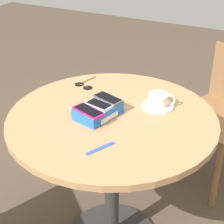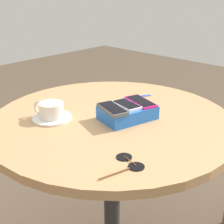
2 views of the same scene
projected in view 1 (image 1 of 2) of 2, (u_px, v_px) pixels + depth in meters
The scene contains 10 objects.
round_table at pixel (112, 144), 1.73m from camera, with size 0.94×0.94×0.77m.
phone_box at pixel (98, 111), 1.65m from camera, with size 0.23×0.18×0.05m.
phone_magenta at pixel (88, 111), 1.59m from camera, with size 0.10×0.15×0.01m.
phone_white at pixel (99, 105), 1.63m from camera, with size 0.08×0.13×0.01m.
phone_gray at pixel (108, 99), 1.68m from camera, with size 0.10×0.15×0.01m.
saucer at pixel (158, 106), 1.73m from camera, with size 0.15×0.15×0.01m, color silver.
coffee_cup at pixel (159, 99), 1.71m from camera, with size 0.09×0.12×0.06m.
lanyard_strap at pixel (100, 148), 1.44m from camera, with size 0.13×0.02×0.00m, color blue.
sunglasses at pixel (84, 85), 1.93m from camera, with size 0.16×0.11×0.01m.
chair_far_side at pixel (222, 114), 2.29m from camera, with size 0.57×0.57×0.83m.
Camera 1 is at (-1.28, -0.64, 1.60)m, focal length 60.00 mm.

